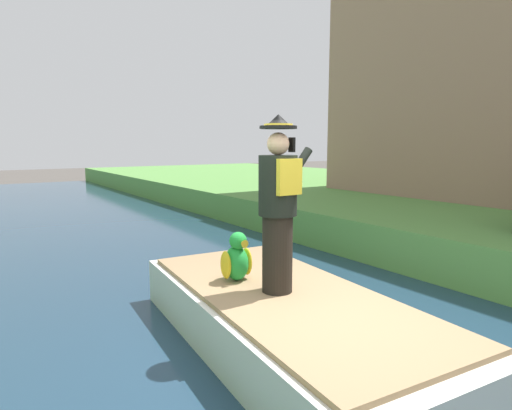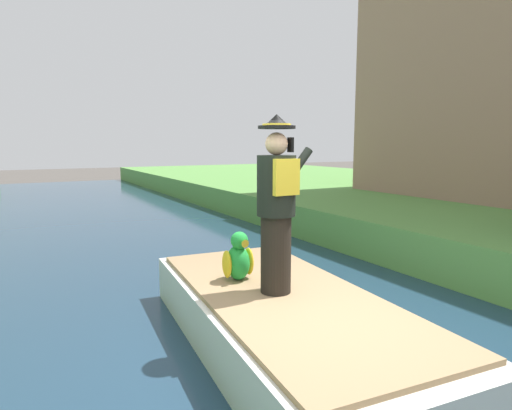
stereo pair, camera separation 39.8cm
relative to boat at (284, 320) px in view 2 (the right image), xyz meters
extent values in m
plane|color=#4C4742|center=(0.00, -0.56, -0.40)|extent=(80.00, 80.00, 0.00)
cube|color=#1E384C|center=(0.00, -0.56, -0.35)|extent=(6.39, 48.00, 0.10)
cube|color=silver|center=(0.00, 0.00, -0.02)|extent=(2.17, 4.35, 0.56)
cube|color=#997A56|center=(0.00, 0.00, 0.28)|extent=(2.00, 4.00, 0.05)
cylinder|color=black|center=(-0.07, 0.06, 0.72)|extent=(0.32, 0.32, 0.82)
cylinder|color=black|center=(-0.07, 0.06, 1.44)|extent=(0.40, 0.40, 0.62)
cube|color=gold|center=(-0.07, -0.13, 1.54)|extent=(0.28, 0.06, 0.36)
sphere|color=#DBA884|center=(-0.07, 0.06, 1.86)|extent=(0.23, 0.23, 0.23)
cylinder|color=black|center=(-0.07, 0.06, 2.03)|extent=(0.38, 0.38, 0.03)
cone|color=black|center=(-0.07, 0.06, 2.10)|extent=(0.26, 0.26, 0.12)
cylinder|color=gold|center=(-0.07, 0.06, 2.05)|extent=(0.29, 0.29, 0.02)
cylinder|color=black|center=(0.15, 0.02, 1.62)|extent=(0.38, 0.09, 0.43)
cube|color=black|center=(0.06, 0.00, 1.85)|extent=(0.03, 0.08, 0.15)
ellipsoid|color=green|center=(-0.23, 0.63, 0.51)|extent=(0.26, 0.32, 0.40)
sphere|color=green|center=(-0.23, 0.59, 0.78)|extent=(0.20, 0.20, 0.20)
cone|color=yellow|center=(-0.23, 0.49, 0.77)|extent=(0.09, 0.09, 0.09)
ellipsoid|color=yellow|center=(-0.37, 0.63, 0.51)|extent=(0.08, 0.20, 0.32)
ellipsoid|color=yellow|center=(-0.09, 0.63, 0.51)|extent=(0.08, 0.20, 0.32)
camera|label=1|loc=(-2.74, -3.51, 1.86)|focal=30.55mm
camera|label=2|loc=(-2.40, -3.72, 1.86)|focal=30.55mm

